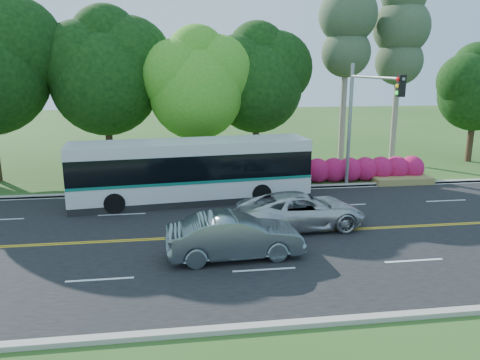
{
  "coord_description": "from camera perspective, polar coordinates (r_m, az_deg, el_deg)",
  "views": [
    {
      "loc": [
        -3.42,
        -18.15,
        6.86
      ],
      "look_at": [
        -0.56,
        2.0,
        1.87
      ],
      "focal_mm": 35.0,
      "sensor_mm": 36.0,
      "label": 1
    }
  ],
  "objects": [
    {
      "name": "ground",
      "position": [
        19.7,
        2.45,
        -6.62
      ],
      "size": [
        120.0,
        120.0,
        0.0
      ],
      "primitive_type": "plane",
      "color": "#2D501A",
      "rests_on": "ground"
    },
    {
      "name": "road",
      "position": [
        19.7,
        2.45,
        -6.6
      ],
      "size": [
        60.0,
        14.0,
        0.02
      ],
      "primitive_type": "cube",
      "color": "black",
      "rests_on": "ground"
    },
    {
      "name": "curb_north",
      "position": [
        26.42,
        -0.36,
        -1.12
      ],
      "size": [
        60.0,
        0.3,
        0.15
      ],
      "primitive_type": "cube",
      "color": "#A8A598",
      "rests_on": "ground"
    },
    {
      "name": "curb_south",
      "position": [
        13.37,
        8.26,
        -16.89
      ],
      "size": [
        60.0,
        0.3,
        0.15
      ],
      "primitive_type": "cube",
      "color": "#A8A598",
      "rests_on": "ground"
    },
    {
      "name": "grass_verge",
      "position": [
        28.2,
        -0.87,
        -0.21
      ],
      "size": [
        60.0,
        4.0,
        0.1
      ],
      "primitive_type": "cube",
      "color": "#2D501A",
      "rests_on": "ground"
    },
    {
      "name": "lane_markings",
      "position": [
        19.68,
        2.18,
        -6.58
      ],
      "size": [
        57.6,
        13.82,
        0.0
      ],
      "color": "gold",
      "rests_on": "road"
    },
    {
      "name": "tree_row",
      "position": [
        30.33,
        -11.66,
        13.24
      ],
      "size": [
        44.7,
        9.1,
        13.84
      ],
      "color": "#2F1D15",
      "rests_on": "ground"
    },
    {
      "name": "bougainvillea_hedge",
      "position": [
        29.02,
        13.56,
        1.15
      ],
      "size": [
        9.5,
        2.25,
        1.5
      ],
      "color": "#960C45",
      "rests_on": "ground"
    },
    {
      "name": "traffic_signal",
      "position": [
        25.65,
        14.86,
        8.41
      ],
      "size": [
        0.42,
        6.1,
        7.0
      ],
      "color": "gray",
      "rests_on": "ground"
    },
    {
      "name": "transit_bus",
      "position": [
        24.05,
        -5.97,
        1.02
      ],
      "size": [
        12.28,
        3.81,
        3.16
      ],
      "rotation": [
        0.0,
        0.0,
        0.1
      ],
      "color": "silver",
      "rests_on": "road"
    },
    {
      "name": "sedan",
      "position": [
        17.11,
        -0.68,
        -6.85
      ],
      "size": [
        5.06,
        2.04,
        1.63
      ],
      "primitive_type": "imported",
      "rotation": [
        0.0,
        0.0,
        1.63
      ],
      "color": "slate",
      "rests_on": "road"
    },
    {
      "name": "suv",
      "position": [
        20.4,
        7.45,
        -3.69
      ],
      "size": [
        5.65,
        2.89,
        1.53
      ],
      "primitive_type": "imported",
      "rotation": [
        0.0,
        0.0,
        1.64
      ],
      "color": "silver",
      "rests_on": "road"
    }
  ]
}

